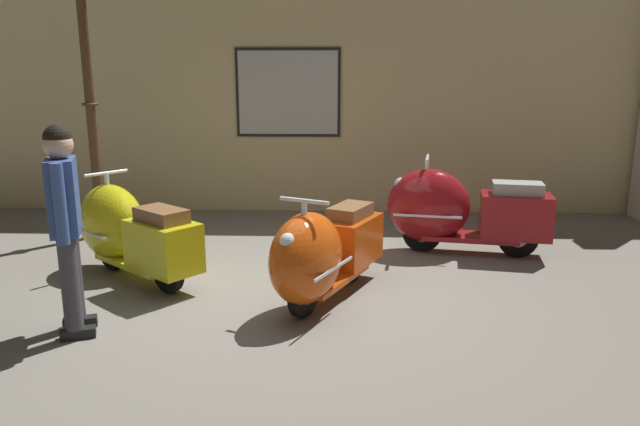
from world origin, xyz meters
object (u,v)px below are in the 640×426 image
visitor_0 (65,216)px  scooter_1 (321,254)px  scooter_2 (454,210)px  scooter_0 (127,231)px  lamppost (88,78)px

visitor_0 → scooter_1: bearing=0.1°
scooter_2 → visitor_0: size_ratio=1.13×
scooter_1 → visitor_0: visitor_0 is taller
scooter_0 → visitor_0: visitor_0 is taller
lamppost → visitor_0: (0.93, -2.79, -0.98)m
scooter_2 → visitor_0: (-3.32, -2.24, 0.44)m
scooter_1 → lamppost: lamppost is taller
scooter_1 → lamppost: bearing=-101.3°
scooter_2 → lamppost: lamppost is taller
lamppost → visitor_0: 3.11m
scooter_2 → lamppost: size_ratio=0.59×
lamppost → visitor_0: lamppost is taller
scooter_2 → lamppost: (-4.25, 0.55, 1.42)m
scooter_2 → visitor_0: 4.03m
scooter_0 → scooter_1: size_ratio=0.96×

